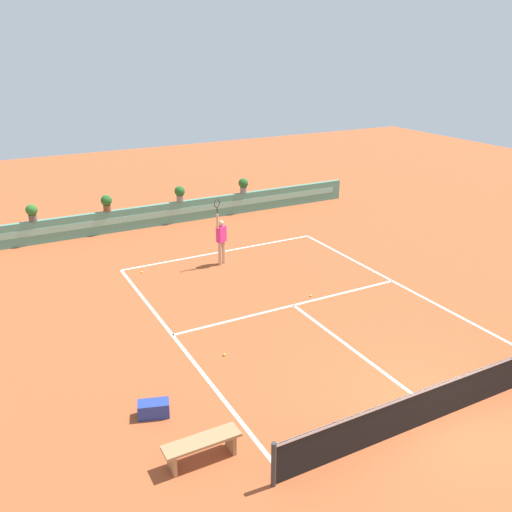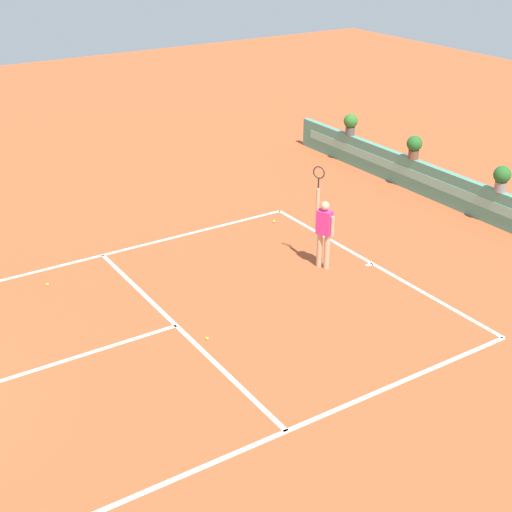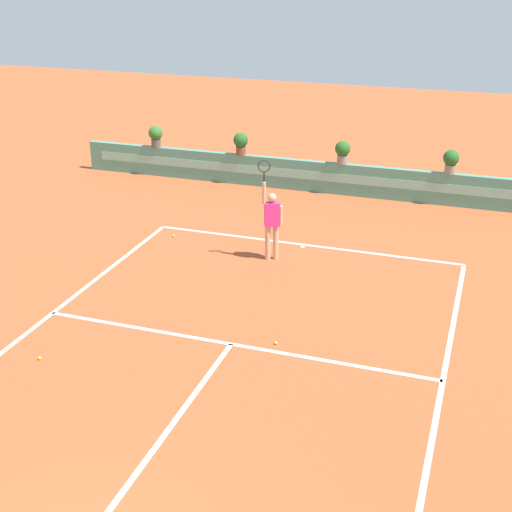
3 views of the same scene
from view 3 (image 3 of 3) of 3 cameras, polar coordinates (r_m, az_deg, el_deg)
The scene contains 11 objects.
ground_plane at distance 14.10m, azimuth -2.56°, elevation -7.76°, with size 60.00×60.00×0.00m, color #A84C28.
court_lines at distance 14.68m, azimuth -1.54°, elevation -6.38°, with size 8.32×11.94×0.01m.
back_wall_barrier at distance 23.09m, azimuth 6.81°, elevation 6.06°, with size 18.00×0.21×1.00m.
tennis_player at distance 17.83m, azimuth 1.25°, elevation 2.87°, with size 0.57×0.35×2.58m.
tennis_ball_near_baseline at distance 14.39m, azimuth 1.59°, elevation -6.89°, with size 0.07×0.07×0.07m, color #CCE033.
tennis_ball_mid_court at distance 19.71m, azimuth -6.53°, elevation 1.60°, with size 0.07×0.07×0.07m, color #CCE033.
tennis_ball_by_sideline at distance 14.49m, azimuth -16.74°, elevation -7.74°, with size 0.07×0.07×0.07m, color #CCE033.
potted_plant_centre at distance 22.84m, azimuth 6.86°, elevation 8.26°, with size 0.48×0.48×0.72m.
potted_plant_right at distance 22.43m, azimuth 15.16°, elevation 7.33°, with size 0.48×0.48×0.72m.
potted_plant_far_left at distance 24.92m, azimuth -7.94°, elevation 9.46°, with size 0.48×0.48×0.72m.
potted_plant_left at distance 23.74m, azimuth -1.22°, elevation 8.99°, with size 0.48×0.48×0.72m.
Camera 3 is at (4.48, -5.23, 7.26)m, focal length 50.59 mm.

